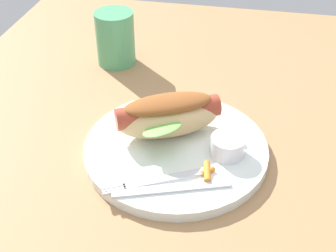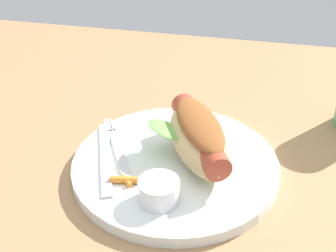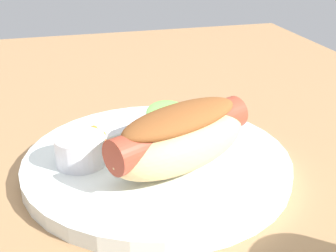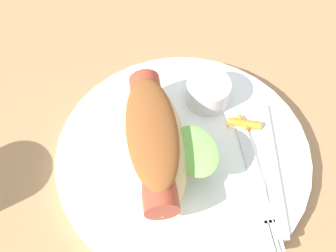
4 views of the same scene
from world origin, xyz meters
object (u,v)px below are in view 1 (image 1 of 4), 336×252
object	(u,v)px
hot_dog	(168,115)
fork	(159,181)
carrot_garnish	(207,171)
knife	(172,188)
drinking_cup	(115,38)
plate	(173,149)
sauce_ramekin	(228,146)

from	to	relation	value
hot_dog	fork	distance (cm)	11.48
carrot_garnish	knife	bearing A→B (deg)	132.73
hot_dog	carrot_garnish	bearing A→B (deg)	105.32
hot_dog	carrot_garnish	xyz separation A→B (cm)	(-8.09, -7.12, -2.93)
drinking_cup	plate	bearing A→B (deg)	-147.17
drinking_cup	fork	bearing A→B (deg)	-154.70
plate	fork	xyz separation A→B (cm)	(-8.27, 0.44, 1.00)
sauce_ramekin	fork	size ratio (longest dim) A/B	0.36
knife	drinking_cup	distance (cm)	39.00
plate	sauce_ramekin	size ratio (longest dim) A/B	5.51
carrot_garnish	drinking_cup	xyz separation A→B (cm)	(30.60, 22.04, 3.20)
sauce_ramekin	carrot_garnish	world-z (taller)	sauce_ramekin
plate	carrot_garnish	xyz separation A→B (cm)	(-5.37, -5.76, 1.24)
hot_dog	carrot_garnish	world-z (taller)	hot_dog
plate	drinking_cup	bearing A→B (deg)	32.83
carrot_garnish	drinking_cup	bearing A→B (deg)	35.76
plate	fork	size ratio (longest dim) A/B	2.00
sauce_ramekin	fork	xyz separation A→B (cm)	(-7.74, 8.47, -1.24)
fork	knife	bearing A→B (deg)	125.17
sauce_ramekin	knife	bearing A→B (deg)	143.37
plate	carrot_garnish	bearing A→B (deg)	-132.99
sauce_ramekin	drinking_cup	size ratio (longest dim) A/B	0.48
plate	drinking_cup	size ratio (longest dim) A/B	2.63
hot_dog	fork	xyz separation A→B (cm)	(-10.99, -0.92, -3.17)
sauce_ramekin	carrot_garnish	bearing A→B (deg)	154.91
sauce_ramekin	plate	bearing A→B (deg)	86.21
knife	carrot_garnish	world-z (taller)	carrot_garnish
hot_dog	fork	world-z (taller)	hot_dog
sauce_ramekin	knife	size ratio (longest dim) A/B	0.31
fork	carrot_garnish	xyz separation A→B (cm)	(2.90, -6.20, 0.24)
sauce_ramekin	hot_dog	bearing A→B (deg)	70.91
hot_dog	carrot_garnish	distance (cm)	11.17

